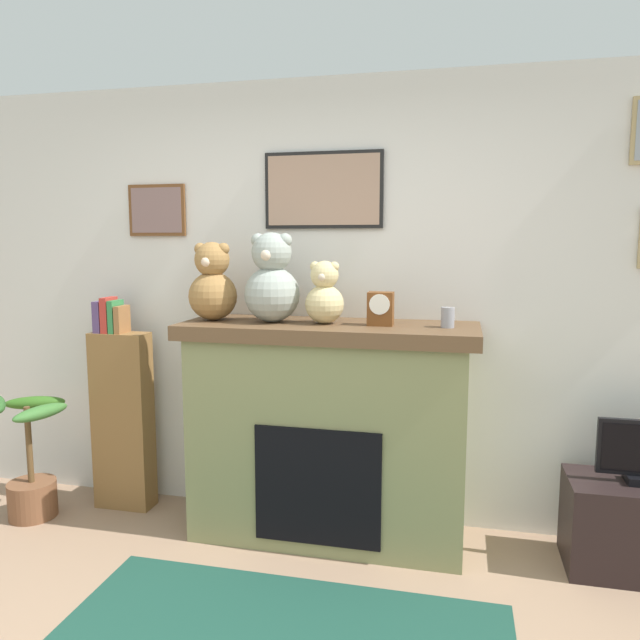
{
  "coord_description": "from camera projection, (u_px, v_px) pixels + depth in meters",
  "views": [
    {
      "loc": [
        0.84,
        -1.52,
        1.67
      ],
      "look_at": [
        0.1,
        1.67,
        1.24
      ],
      "focal_mm": 33.71,
      "sensor_mm": 36.0,
      "label": 1
    }
  ],
  "objects": [
    {
      "name": "bookshelf",
      "position": [
        122.0,
        414.0,
        3.74
      ],
      "size": [
        0.36,
        0.16,
        1.33
      ],
      "color": "brown",
      "rests_on": "ground_plane"
    },
    {
      "name": "teddy_bear_brown",
      "position": [
        213.0,
        285.0,
        3.4
      ],
      "size": [
        0.27,
        0.27,
        0.44
      ],
      "color": "olive",
      "rests_on": "fireplace"
    },
    {
      "name": "potted_plant",
      "position": [
        30.0,
        468.0,
        3.63
      ],
      "size": [
        0.49,
        0.56,
        0.77
      ],
      "color": "brown",
      "rests_on": "ground_plane"
    },
    {
      "name": "fireplace",
      "position": [
        328.0,
        430.0,
        3.37
      ],
      "size": [
        1.62,
        0.6,
        1.22
      ],
      "color": "#7D8053",
      "rests_on": "ground_plane"
    },
    {
      "name": "back_wall",
      "position": [
        317.0,
        302.0,
        3.63
      ],
      "size": [
        5.2,
        0.15,
        2.6
      ],
      "color": "silver",
      "rests_on": "ground_plane"
    },
    {
      "name": "area_rug",
      "position": [
        280.0,
        639.0,
        2.53
      ],
      "size": [
        1.95,
        0.93,
        0.01
      ],
      "primitive_type": "cube",
      "color": "#194135",
      "rests_on": "ground_plane"
    },
    {
      "name": "candle_jar",
      "position": [
        448.0,
        317.0,
        3.12
      ],
      "size": [
        0.07,
        0.07,
        0.11
      ],
      "primitive_type": "cylinder",
      "color": "gray",
      "rests_on": "fireplace"
    },
    {
      "name": "teddy_bear_cream",
      "position": [
        272.0,
        282.0,
        3.31
      ],
      "size": [
        0.31,
        0.31,
        0.5
      ],
      "color": "#939C93",
      "rests_on": "fireplace"
    },
    {
      "name": "teddy_bear_grey",
      "position": [
        325.0,
        296.0,
        3.26
      ],
      "size": [
        0.21,
        0.21,
        0.34
      ],
      "color": "#CCBA81",
      "rests_on": "fireplace"
    },
    {
      "name": "mantel_clock",
      "position": [
        381.0,
        309.0,
        3.19
      ],
      "size": [
        0.14,
        0.1,
        0.18
      ],
      "color": "brown",
      "rests_on": "fireplace"
    }
  ]
}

